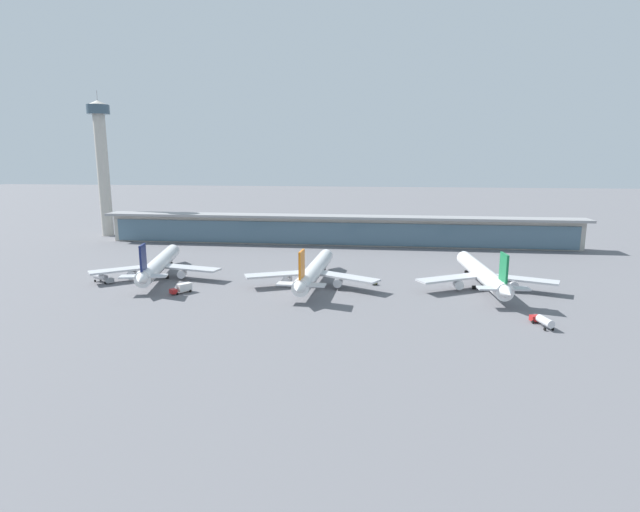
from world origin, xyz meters
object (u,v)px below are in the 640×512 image
airliner_centre_stand (314,271)px  airliner_right_stand (482,274)px  service_truck_under_wing_red (182,288)px  control_tower (102,159)px  service_truck_by_tail_olive (373,282)px  airliner_left_stand (159,264)px  service_truck_mid_apron_red (543,321)px  service_truck_near_nose_grey (103,278)px

airliner_centre_stand → airliner_right_stand: (57.55, 2.93, 0.00)m
service_truck_under_wing_red → control_tower: control_tower is taller
service_truck_under_wing_red → service_truck_by_tail_olive: 65.33m
service_truck_under_wing_red → control_tower: bearing=128.8°
airliner_left_stand → airliner_centre_stand: size_ratio=0.99×
airliner_right_stand → airliner_centre_stand: bearing=-177.1°
airliner_centre_stand → service_truck_by_tail_olive: (20.59, 3.28, -4.27)m
airliner_left_stand → service_truck_mid_apron_red: airliner_left_stand is taller
service_truck_by_tail_olive → service_truck_mid_apron_red: bearing=-40.9°
airliner_centre_stand → service_truck_under_wing_red: (-41.86, -15.88, -3.45)m
service_truck_near_nose_grey → control_tower: control_tower is taller
service_truck_by_tail_olive → service_truck_under_wing_red: bearing=-162.9°
service_truck_under_wing_red → service_truck_mid_apron_red: 109.82m
airliner_left_stand → service_truck_by_tail_olive: airliner_left_stand is taller
airliner_right_stand → service_truck_near_nose_grey: (-133.27, -8.88, -3.44)m
airliner_left_stand → service_truck_under_wing_red: size_ratio=8.45×
service_truck_mid_apron_red → control_tower: (-198.88, 133.44, 41.55)m
control_tower → service_truck_near_nose_grey: bearing=-61.1°
airliner_right_stand → service_truck_near_nose_grey: size_ratio=6.98×
service_truck_near_nose_grey → service_truck_mid_apron_red: size_ratio=0.99×
airliner_centre_stand → control_tower: control_tower is taller
airliner_left_stand → airliner_centre_stand: same height
airliner_left_stand → airliner_centre_stand: (58.72, -3.52, 0.00)m
service_truck_near_nose_grey → service_truck_under_wing_red: service_truck_under_wing_red is taller
service_truck_mid_apron_red → service_truck_by_tail_olive: (-45.48, 39.42, -0.83)m
airliner_centre_stand → service_truck_mid_apron_red: bearing=-28.7°
service_truck_mid_apron_red → airliner_right_stand: bearing=102.3°
airliner_left_stand → service_truck_under_wing_red: 25.93m
airliner_left_stand → service_truck_mid_apron_red: 130.98m
airliner_right_stand → service_truck_mid_apron_red: 40.14m
service_truck_near_nose_grey → service_truck_by_tail_olive: 96.75m
service_truck_near_nose_grey → service_truck_under_wing_red: bearing=-16.3°
airliner_left_stand → service_truck_near_nose_grey: 19.76m
airliner_left_stand → service_truck_by_tail_olive: size_ratio=18.30×
service_truck_by_tail_olive → control_tower: size_ratio=0.04×
airliner_right_stand → service_truck_near_nose_grey: airliner_right_stand is taller
airliner_centre_stand → service_truck_mid_apron_red: size_ratio=6.89×
airliner_centre_stand → service_truck_under_wing_red: airliner_centre_stand is taller
airliner_left_stand → control_tower: (-74.09, 93.78, 38.12)m
airliner_centre_stand → service_truck_by_tail_olive: airliner_centre_stand is taller
service_truck_under_wing_red → control_tower: (-90.95, 113.18, 41.57)m
airliner_centre_stand → service_truck_near_nose_grey: bearing=-175.5°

